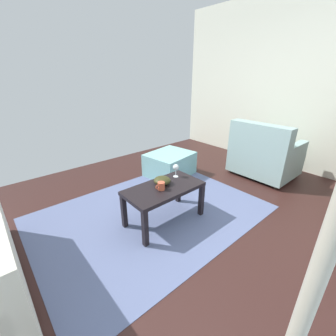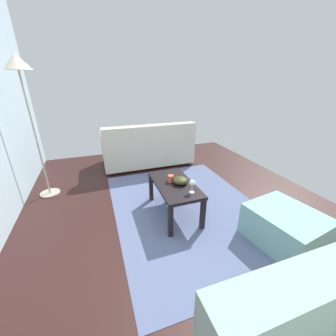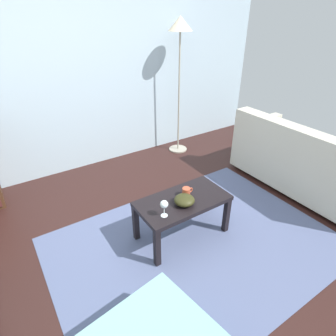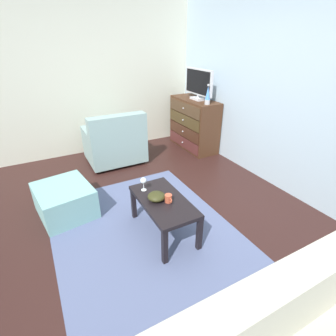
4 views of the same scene
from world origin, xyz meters
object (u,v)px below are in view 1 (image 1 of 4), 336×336
Objects in this scene: wine_glass at (176,168)px; ottoman at (170,164)px; bowl_decorative at (162,180)px; coffee_table at (164,192)px; armchair at (263,155)px; mug at (161,186)px.

ottoman is (-0.60, -0.80, -0.36)m from wine_glass.
bowl_decorative is at bearing 44.81° from ottoman.
coffee_table is 5.50× the size of wine_glass.
armchair is at bearing 177.13° from coffee_table.
wine_glass is 0.26m from bowl_decorative.
mug is at bearing -2.07° from armchair.
wine_glass is at bearing -170.28° from bowl_decorative.
mug is (0.34, 0.13, -0.07)m from wine_glass.
ottoman is (-0.85, -0.84, -0.29)m from bowl_decorative.
mug is 2.06m from armchair.
bowl_decorative reaches higher than ottoman.
wine_glass is 0.37m from mug.
bowl_decorative is at bearing -134.91° from mug.
armchair reaches higher than ottoman.
bowl_decorative is 0.20× the size of armchair.
wine_glass reaches higher than mug.
mug is 1.36m from ottoman.
mug is (0.06, 0.03, 0.11)m from coffee_table.
armchair is at bearing 173.07° from wine_glass.
wine_glass reaches higher than ottoman.
bowl_decorative is at bearing -113.77° from coffee_table.
bowl_decorative is (-0.03, -0.07, 0.11)m from coffee_table.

